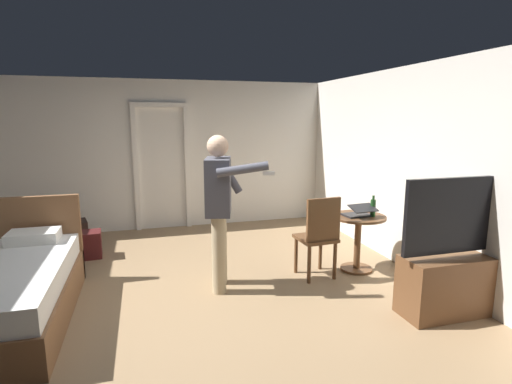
# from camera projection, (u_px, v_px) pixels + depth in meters

# --- Properties ---
(ground_plane) EXTENTS (6.45, 6.45, 0.00)m
(ground_plane) POSITION_uv_depth(u_px,v_px,m) (180.00, 301.00, 4.15)
(ground_plane) COLOR #997A56
(wall_back) EXTENTS (5.92, 0.12, 2.51)m
(wall_back) POSITION_uv_depth(u_px,v_px,m) (161.00, 155.00, 6.75)
(wall_back) COLOR silver
(wall_back) RESTS_ON ground_plane
(wall_right) EXTENTS (0.12, 6.11, 2.51)m
(wall_right) POSITION_uv_depth(u_px,v_px,m) (424.00, 172.00, 4.70)
(wall_right) COLOR silver
(wall_right) RESTS_ON ground_plane
(doorway_frame) EXTENTS (0.93, 0.08, 2.13)m
(doorway_frame) POSITION_uv_depth(u_px,v_px,m) (162.00, 158.00, 6.68)
(doorway_frame) COLOR white
(doorway_frame) RESTS_ON ground_plane
(tv_flatscreen) EXTENTS (1.23, 0.40, 1.35)m
(tv_flatscreen) POSITION_uv_depth(u_px,v_px,m) (455.00, 273.00, 3.83)
(tv_flatscreen) COLOR brown
(tv_flatscreen) RESTS_ON ground_plane
(side_table) EXTENTS (0.66, 0.66, 0.70)m
(side_table) POSITION_uv_depth(u_px,v_px,m) (358.00, 233.00, 4.91)
(side_table) COLOR brown
(side_table) RESTS_ON ground_plane
(laptop) EXTENTS (0.35, 0.36, 0.16)m
(laptop) POSITION_uv_depth(u_px,v_px,m) (359.00, 212.00, 4.81)
(laptop) COLOR black
(laptop) RESTS_ON side_table
(bottle_on_table) EXTENTS (0.06, 0.06, 0.26)m
(bottle_on_table) POSITION_uv_depth(u_px,v_px,m) (373.00, 208.00, 4.81)
(bottle_on_table) COLOR #1E461E
(bottle_on_table) RESTS_ON side_table
(wooden_chair) EXTENTS (0.45, 0.45, 0.99)m
(wooden_chair) POSITION_uv_depth(u_px,v_px,m) (319.00, 234.00, 4.64)
(wooden_chair) COLOR brown
(wooden_chair) RESTS_ON ground_plane
(person_blue_shirt) EXTENTS (0.68, 0.75, 1.70)m
(person_blue_shirt) POSITION_uv_depth(u_px,v_px,m) (220.00, 201.00, 4.30)
(person_blue_shirt) COLOR tan
(person_blue_shirt) RESTS_ON ground_plane
(suitcase_dark) EXTENTS (0.60, 0.46, 0.36)m
(suitcase_dark) POSITION_uv_depth(u_px,v_px,m) (68.00, 234.00, 5.91)
(suitcase_dark) COLOR black
(suitcase_dark) RESTS_ON ground_plane
(suitcase_small) EXTENTS (0.62, 0.34, 0.36)m
(suitcase_small) POSITION_uv_depth(u_px,v_px,m) (78.00, 246.00, 5.37)
(suitcase_small) COLOR #4C1919
(suitcase_small) RESTS_ON ground_plane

